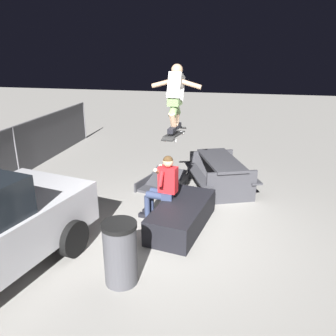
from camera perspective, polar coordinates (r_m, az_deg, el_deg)
ground_plane at (r=6.24m, az=1.77°, el=-11.03°), size 40.00×40.00×0.00m
ledge_box_main at (r=6.37m, az=2.33°, el=-7.96°), size 1.88×1.09×0.47m
person_sitting_on_ledge at (r=6.45m, az=-0.87°, el=-2.79°), size 0.60×0.78×1.30m
skateboard at (r=6.08m, az=1.11°, el=5.68°), size 1.03×0.27×0.13m
skater_airborne at (r=6.01m, az=1.29°, el=12.18°), size 0.63×0.89×1.12m
kicker_ramp at (r=8.18m, az=-0.96°, el=-2.71°), size 1.29×1.12×0.44m
picnic_table_back at (r=7.99m, az=8.79°, el=-0.20°), size 2.07×1.87×0.75m
trash_bin at (r=4.94m, az=-7.96°, el=-13.88°), size 0.49×0.49×0.94m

